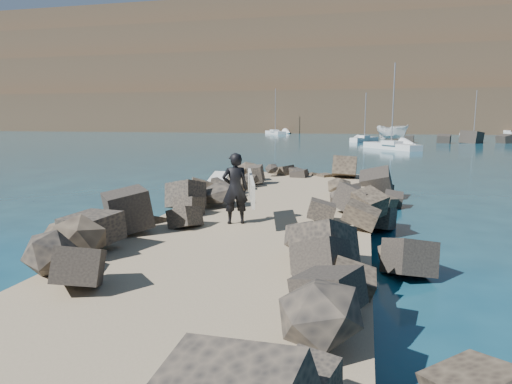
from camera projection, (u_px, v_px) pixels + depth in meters
ground at (264, 237)px, 13.33m from camera, size 800.00×800.00×0.00m
jetty at (247, 246)px, 11.36m from camera, size 6.00×26.00×0.60m
riprap_left at (149, 227)px, 12.48m from camera, size 2.60×22.00×1.00m
riprap_right at (366, 240)px, 11.14m from camera, size 2.60×22.00×1.00m
headland at (389, 82)px, 161.98m from camera, size 360.00×140.00×32.00m
surfboard_resting at (214, 187)px, 16.16m from camera, size 0.74×2.50×0.08m
boat_imported at (392, 132)px, 72.96m from camera, size 6.07×6.17×2.43m
surfer_with_board at (237, 188)px, 12.28m from camera, size 1.25×2.31×1.93m
sailboat_d at (474, 135)px, 83.39m from camera, size 4.23×7.15×8.57m
sailboat_c at (391, 146)px, 50.84m from camera, size 6.14×7.47×9.53m
sailboat_f at (505, 133)px, 93.24m from camera, size 3.11×6.08×7.31m
sailboat_b at (364, 139)px, 66.54m from camera, size 4.12×5.68×7.18m
sailboat_e at (275, 132)px, 98.75m from camera, size 5.83×7.97×9.80m
headland_buildings at (414, 24)px, 150.03m from camera, size 137.50×30.50×5.00m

